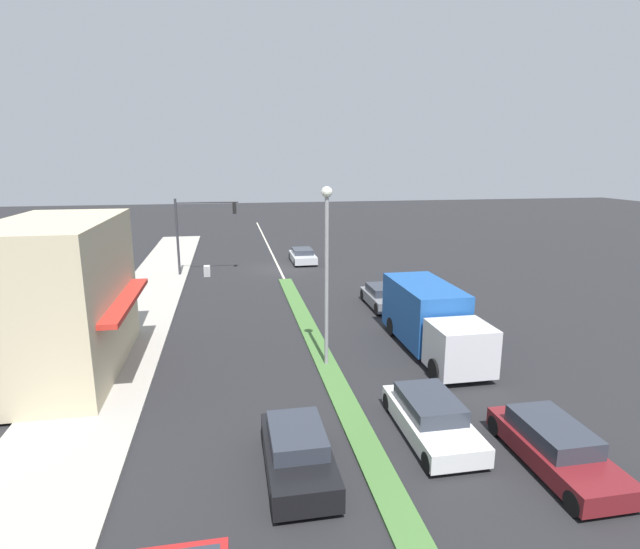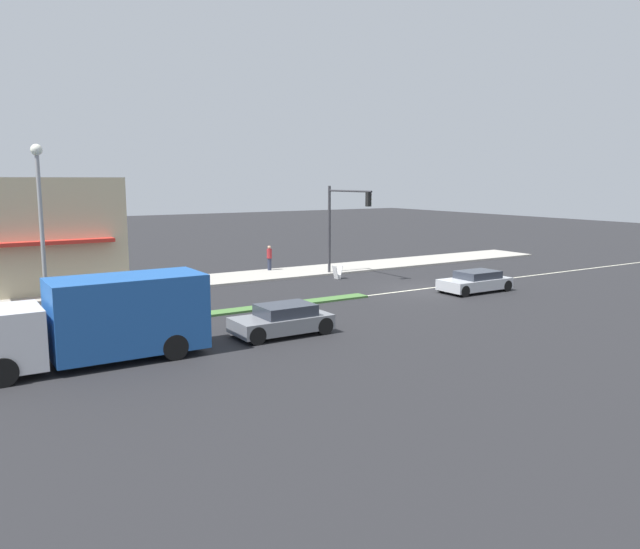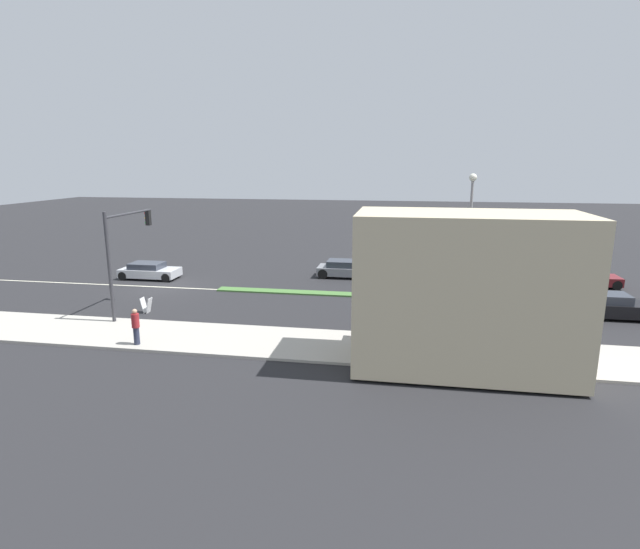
{
  "view_description": "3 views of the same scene",
  "coord_description": "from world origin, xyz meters",
  "px_view_note": "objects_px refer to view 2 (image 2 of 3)",
  "views": [
    {
      "loc": [
        3.8,
        38.72,
        8.5
      ],
      "look_at": [
        -1.9,
        7.65,
        1.17
      ],
      "focal_mm": 28.0,
      "sensor_mm": 36.0,
      "label": 1
    },
    {
      "loc": [
        -26.25,
        23.2,
        6.14
      ],
      "look_at": [
        -0.54,
        7.03,
        1.48
      ],
      "focal_mm": 35.0,
      "sensor_mm": 36.0,
      "label": 2
    },
    {
      "loc": [
        29.86,
        15.74,
        8.07
      ],
      "look_at": [
        0.19,
        10.69,
        1.3
      ],
      "focal_mm": 28.0,
      "sensor_mm": 36.0,
      "label": 3
    }
  ],
  "objects_px": {
    "suv_grey": "(282,320)",
    "traffic_signal_main": "(342,215)",
    "warning_aframe_sign": "(337,272)",
    "pedestrian": "(269,257)",
    "street_lamp": "(41,215)",
    "sedan_silver": "(475,282)",
    "delivery_truck": "(101,320)"
  },
  "relations": [
    {
      "from": "delivery_truck",
      "to": "suv_grey",
      "type": "relative_size",
      "value": 1.92
    },
    {
      "from": "street_lamp",
      "to": "pedestrian",
      "type": "height_order",
      "value": "street_lamp"
    },
    {
      "from": "street_lamp",
      "to": "warning_aframe_sign",
      "type": "distance_m",
      "value": 18.91
    },
    {
      "from": "pedestrian",
      "to": "delivery_truck",
      "type": "relative_size",
      "value": 0.22
    },
    {
      "from": "delivery_truck",
      "to": "sedan_silver",
      "type": "xyz_separation_m",
      "value": [
        2.8,
        -20.57,
        -0.9
      ]
    },
    {
      "from": "pedestrian",
      "to": "suv_grey",
      "type": "distance_m",
      "value": 17.16
    },
    {
      "from": "pedestrian",
      "to": "sedan_silver",
      "type": "height_order",
      "value": "pedestrian"
    },
    {
      "from": "street_lamp",
      "to": "delivery_truck",
      "type": "height_order",
      "value": "street_lamp"
    },
    {
      "from": "warning_aframe_sign",
      "to": "pedestrian",
      "type": "bearing_deg",
      "value": 24.03
    },
    {
      "from": "suv_grey",
      "to": "traffic_signal_main",
      "type": "bearing_deg",
      "value": -43.0
    },
    {
      "from": "sedan_silver",
      "to": "pedestrian",
      "type": "bearing_deg",
      "value": 25.95
    },
    {
      "from": "pedestrian",
      "to": "suv_grey",
      "type": "bearing_deg",
      "value": 154.15
    },
    {
      "from": "traffic_signal_main",
      "to": "warning_aframe_sign",
      "type": "bearing_deg",
      "value": 129.47
    },
    {
      "from": "pedestrian",
      "to": "warning_aframe_sign",
      "type": "distance_m",
      "value": 5.39
    },
    {
      "from": "street_lamp",
      "to": "sedan_silver",
      "type": "height_order",
      "value": "street_lamp"
    },
    {
      "from": "warning_aframe_sign",
      "to": "sedan_silver",
      "type": "bearing_deg",
      "value": -152.87
    },
    {
      "from": "warning_aframe_sign",
      "to": "delivery_truck",
      "type": "height_order",
      "value": "delivery_truck"
    },
    {
      "from": "suv_grey",
      "to": "pedestrian",
      "type": "bearing_deg",
      "value": -25.85
    },
    {
      "from": "sedan_silver",
      "to": "traffic_signal_main",
      "type": "bearing_deg",
      "value": 21.34
    },
    {
      "from": "warning_aframe_sign",
      "to": "suv_grey",
      "type": "xyz_separation_m",
      "value": [
        -10.54,
        9.66,
        0.18
      ]
    },
    {
      "from": "warning_aframe_sign",
      "to": "sedan_silver",
      "type": "relative_size",
      "value": 0.21
    },
    {
      "from": "suv_grey",
      "to": "sedan_silver",
      "type": "relative_size",
      "value": 0.97
    },
    {
      "from": "street_lamp",
      "to": "warning_aframe_sign",
      "type": "relative_size",
      "value": 8.8
    },
    {
      "from": "warning_aframe_sign",
      "to": "sedan_silver",
      "type": "height_order",
      "value": "sedan_silver"
    },
    {
      "from": "street_lamp",
      "to": "warning_aframe_sign",
      "type": "height_order",
      "value": "street_lamp"
    },
    {
      "from": "street_lamp",
      "to": "pedestrian",
      "type": "distance_m",
      "value": 18.95
    },
    {
      "from": "traffic_signal_main",
      "to": "delivery_truck",
      "type": "relative_size",
      "value": 0.75
    },
    {
      "from": "traffic_signal_main",
      "to": "suv_grey",
      "type": "height_order",
      "value": "traffic_signal_main"
    },
    {
      "from": "suv_grey",
      "to": "street_lamp",
      "type": "bearing_deg",
      "value": 57.61
    },
    {
      "from": "suv_grey",
      "to": "sedan_silver",
      "type": "bearing_deg",
      "value": -78.39
    },
    {
      "from": "pedestrian",
      "to": "warning_aframe_sign",
      "type": "relative_size",
      "value": 1.96
    },
    {
      "from": "pedestrian",
      "to": "sedan_silver",
      "type": "xyz_separation_m",
      "value": [
        -12.64,
        -6.15,
        -0.42
      ]
    }
  ]
}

